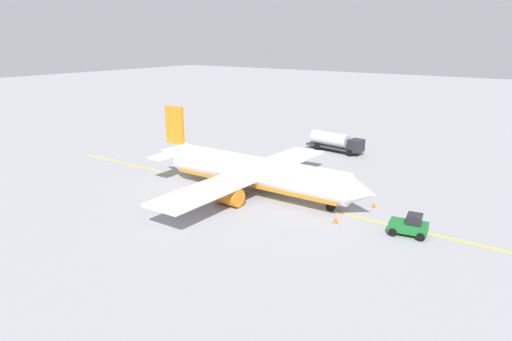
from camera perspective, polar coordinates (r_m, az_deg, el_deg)
The scene contains 8 objects.
ground_plane at distance 57.17m, azimuth 0.00°, elevation -2.89°, with size 400.00×400.00×0.00m, color #939399.
airplane at distance 56.62m, azimuth -0.40°, elevation -0.22°, with size 32.02×30.57×9.75m.
fuel_tanker at distance 79.19m, azimuth 9.81°, elevation 3.57°, with size 10.47×3.84×3.15m.
pushback_tug at distance 47.66m, azimuth 18.49°, elevation -6.46°, with size 3.89×2.85×2.20m.
refueling_worker at distance 69.88m, azimuth 4.67°, elevation 1.31°, with size 0.61×0.50×1.71m.
safety_cone_nose at distance 48.99m, azimuth 9.85°, elevation -6.05°, with size 0.61×0.61×0.68m, color #F2590F.
safety_cone_wingtip at distance 54.26m, azimuth 14.41°, elevation -4.16°, with size 0.52×0.52×0.58m, color #F2590F.
taxi_line_marking at distance 57.17m, azimuth 0.00°, elevation -2.88°, with size 68.18×0.30×0.01m, color yellow.
Camera 1 is at (31.64, -43.81, 18.65)m, focal length 32.30 mm.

